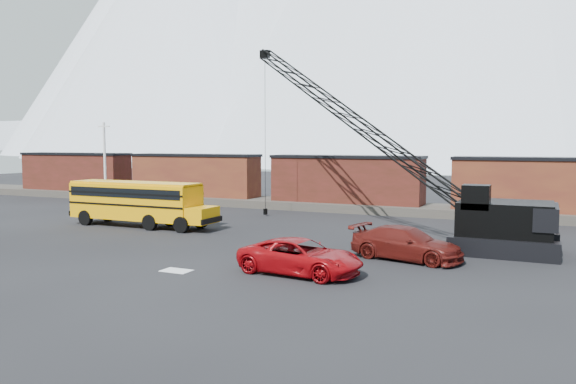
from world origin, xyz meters
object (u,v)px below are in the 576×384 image
at_px(red_pickup, 301,257).
at_px(maroon_suv, 406,243).
at_px(school_bus, 139,202).
at_px(crawler_crane, 350,118).

distance_m(red_pickup, maroon_suv, 6.33).
height_order(school_bus, red_pickup, school_bus).
distance_m(school_bus, crawler_crane, 16.07).
relative_size(school_bus, maroon_suv, 2.01).
relative_size(school_bus, red_pickup, 2.02).
bearing_deg(maroon_suv, red_pickup, 156.54).
xyz_separation_m(red_pickup, maroon_suv, (3.67, 5.15, 0.04)).
xyz_separation_m(school_bus, maroon_suv, (19.98, -3.45, -0.95)).
relative_size(red_pickup, crawler_crane, 0.26).
xyz_separation_m(red_pickup, crawler_crane, (-2.16, 13.43, 6.87)).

